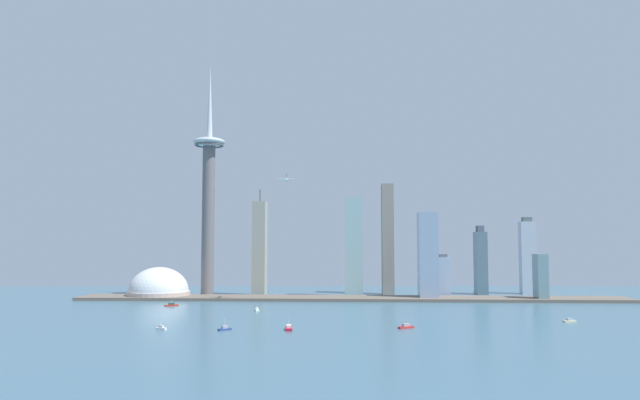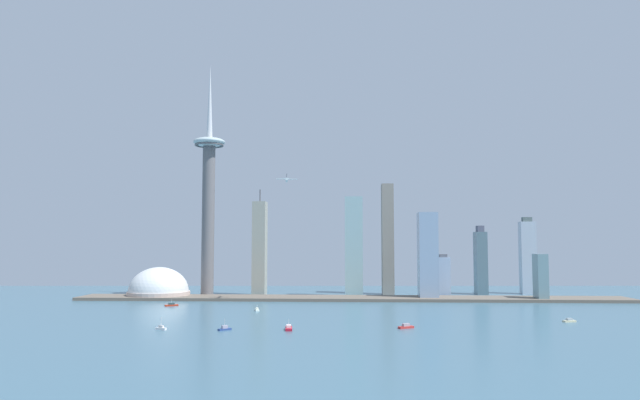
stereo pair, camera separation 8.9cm
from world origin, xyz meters
name	(u,v)px [view 2 (the right image)]	position (x,y,z in m)	size (l,w,h in m)	color
waterfront_pier	(351,298)	(0.00, 509.33, 1.92)	(715.09, 58.71, 3.84)	#655B50
observation_tower	(209,187)	(-198.63, 544.46, 151.97)	(44.62, 44.62, 327.41)	slate
stadium_dome	(159,292)	(-259.42, 522.74, 8.33)	(83.41, 83.41, 64.89)	#C2ACA1
skyscraper_0	(388,239)	(53.97, 591.43, 79.88)	(16.79, 24.78, 159.76)	gray
skyscraper_1	(541,277)	(241.71, 501.78, 29.99)	(13.24, 23.54, 59.98)	gray
skyscraper_2	(428,256)	(100.79, 513.38, 57.01)	(24.53, 27.63, 114.02)	#8FA5C1
skyscraper_3	(260,248)	(-129.06, 565.23, 66.35)	(18.44, 26.87, 150.34)	#97988A
skyscraper_4	(443,277)	(126.68, 551.76, 28.01)	(17.92, 14.93, 58.61)	#9DB4D2
skyscraper_5	(354,246)	(4.44, 556.53, 69.42)	(24.77, 13.34, 138.85)	#95B9BD
skyscraper_6	(528,257)	(258.48, 606.92, 53.79)	(21.71, 15.88, 111.70)	#B2BECE
skyscraper_7	(481,262)	(188.54, 598.99, 46.74)	(15.70, 23.47, 99.11)	slate
boat_0	(257,310)	(-103.14, 380.77, 1.17)	(7.45, 15.79, 6.50)	white
boat_1	(171,305)	(-211.32, 424.36, 1.30)	(15.66, 12.33, 7.69)	#AD2C17
boat_2	(289,328)	(-54.35, 243.49, 1.57)	(7.50, 17.78, 9.42)	#AB172A
boat_3	(161,328)	(-162.94, 238.95, 1.42)	(10.18, 6.17, 10.55)	white
boat_4	(225,328)	(-108.49, 239.39, 1.46)	(11.12, 10.45, 9.93)	navy
boat_5	(406,327)	(46.09, 257.65, 1.51)	(14.61, 10.91, 4.21)	red
boat_6	(569,321)	(202.91, 305.47, 1.28)	(12.62, 7.67, 3.54)	beige
airplane	(287,180)	(-79.62, 458.66, 152.22)	(26.65, 29.13, 7.77)	white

